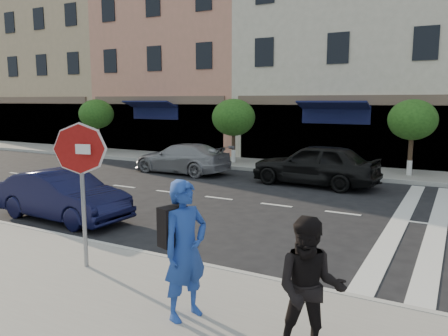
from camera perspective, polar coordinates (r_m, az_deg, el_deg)
ground at (r=9.86m, az=-1.99°, el=-9.70°), size 120.00×120.00×0.00m
sidewalk_near at (r=7.11m, az=-18.34°, el=-17.10°), size 60.00×4.50×0.15m
sidewalk_far at (r=19.86m, az=14.42°, el=-0.32°), size 60.00×3.00×0.15m
building_west_far at (r=36.77m, az=-18.65°, el=12.84°), size 12.00×9.00×12.00m
building_west_mid at (r=29.85m, az=-3.64°, el=16.24°), size 10.00×9.00×14.00m
building_centre at (r=25.70m, az=17.22°, el=13.72°), size 11.00×9.00×11.00m
street_tree_wa at (r=26.61m, az=-16.33°, el=6.74°), size 2.00×2.00×3.05m
street_tree_wb at (r=21.24m, az=1.26°, el=6.59°), size 2.10×2.10×3.06m
street_tree_c at (r=18.93m, az=23.40°, el=5.75°), size 1.90×1.90×3.04m
stop_sign at (r=8.03m, az=-18.21°, el=0.57°), size 0.91×0.22×2.61m
photographer at (r=6.07m, az=-5.05°, el=-10.59°), size 0.66×0.82×1.94m
walker at (r=5.27m, az=11.15°, el=-15.25°), size 0.96×0.84×1.69m
car_near_mid at (r=12.32m, az=-20.32°, el=-3.37°), size 4.00×1.55×1.30m
car_far_left at (r=19.09m, az=-5.56°, el=1.29°), size 4.54×2.02×1.29m
car_far_mid at (r=16.50m, az=11.78°, el=0.47°), size 4.76×2.20×1.58m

